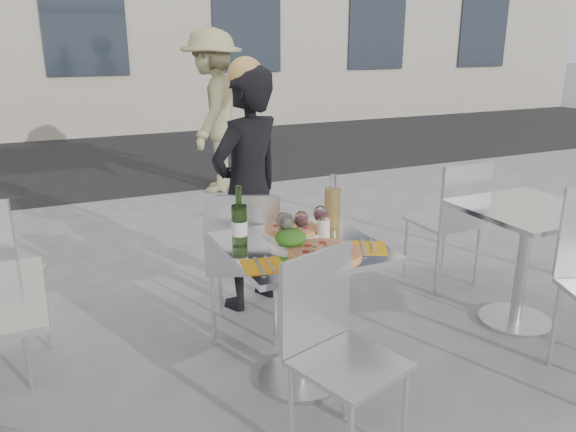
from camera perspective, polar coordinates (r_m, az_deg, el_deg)
name	(u,v)px	position (r m, az deg, el deg)	size (l,w,h in m)	color
ground	(300,380)	(3.04, 1.24, -16.28)	(80.00, 80.00, 0.00)	slate
street_asphalt	(112,157)	(9.00, -17.42, 5.77)	(24.00, 5.00, 0.00)	black
main_table	(301,285)	(2.78, 1.32, -6.97)	(0.72, 0.72, 0.75)	#B7BABF
side_table_right	(525,241)	(3.65, 22.95, -2.34)	(0.72, 0.72, 0.75)	#B7BABF
chair_far	(244,253)	(3.19, -4.49, -3.80)	(0.55, 0.56, 0.91)	silver
chair_near	(334,338)	(2.38, 4.65, -12.28)	(0.49, 0.50, 0.86)	silver
side_chair_rfar	(453,214)	(4.05, 16.45, 0.23)	(0.42, 0.43, 0.91)	silver
woman_diner	(248,191)	(3.58, -4.08, 2.58)	(0.56, 0.37, 1.55)	black
pedestrian_b	(213,112)	(6.55, -7.59, 10.47)	(1.18, 0.68, 1.83)	#999162
pizza_near	(325,252)	(2.58, 3.80, -3.66)	(0.34, 0.34, 0.02)	#DFA457
pizza_far	(292,229)	(2.86, 0.36, -1.35)	(0.31, 0.31, 0.03)	white
salad_plate	(291,239)	(2.66, 0.27, -2.38)	(0.22, 0.22, 0.09)	white
wine_bottle	(239,223)	(2.65, -4.96, -0.73)	(0.07, 0.08, 0.29)	#2D4F1D
carafe	(332,207)	(2.89, 4.54, 0.88)	(0.08, 0.08, 0.29)	tan
sugar_shaker	(323,226)	(2.79, 3.62, -1.04)	(0.06, 0.06, 0.11)	white
wineglass_white_a	(287,223)	(2.66, -0.09, -0.70)	(0.07, 0.07, 0.16)	white
wineglass_white_b	(283,222)	(2.67, -0.49, -0.61)	(0.07, 0.07, 0.16)	white
wineglass_red_a	(301,220)	(2.70, 1.37, -0.45)	(0.07, 0.07, 0.16)	white
wineglass_red_b	(320,215)	(2.79, 3.31, 0.13)	(0.07, 0.07, 0.16)	white
napkin_left	(263,265)	(2.44, -2.53, -5.04)	(0.21, 0.21, 0.01)	#F2AD15
napkin_right	(367,247)	(2.67, 8.04, -3.18)	(0.24, 0.24, 0.01)	#F2AD15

